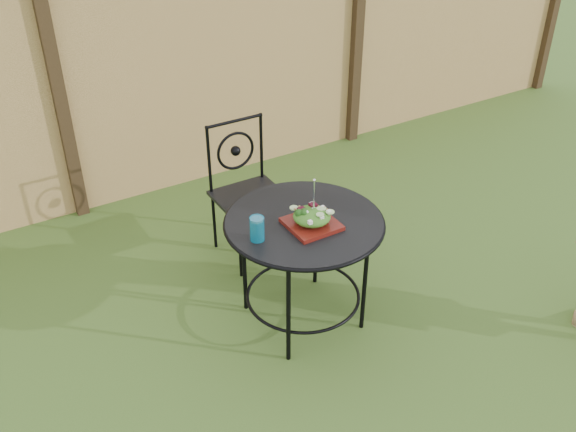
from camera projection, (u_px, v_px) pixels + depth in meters
name	position (u px, v px, depth m)	size (l,w,h in m)	color
ground	(382.00, 310.00, 4.07)	(60.00, 60.00, 0.00)	#2B4717
fence	(222.00, 65.00, 5.15)	(8.00, 0.12, 1.90)	tan
patio_table	(304.00, 240.00, 3.70)	(0.92, 0.92, 0.72)	black
patio_chair	(247.00, 188.00, 4.38)	(0.46, 0.46, 0.95)	black
salad_plate	(312.00, 224.00, 3.57)	(0.27, 0.27, 0.02)	#4A130A
salad	(312.00, 216.00, 3.55)	(0.21, 0.21, 0.08)	#235614
fork	(314.00, 196.00, 3.48)	(0.01, 0.01, 0.18)	silver
drinking_glass	(257.00, 229.00, 3.43)	(0.08, 0.08, 0.14)	#0B6282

